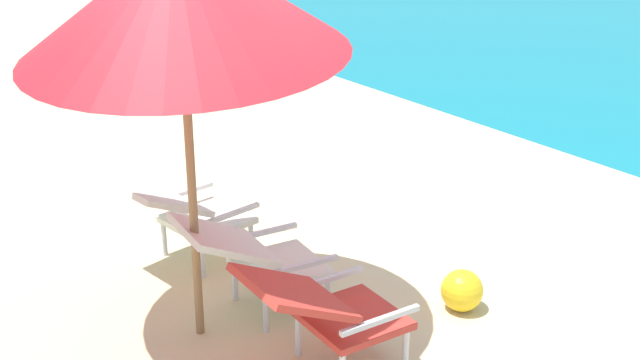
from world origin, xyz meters
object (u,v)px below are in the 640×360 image
at_px(lounge_chair_left, 185,210).
at_px(lounge_chair_right, 325,307).
at_px(beach_ball, 462,290).
at_px(lounge_chair_center, 254,255).

distance_m(lounge_chair_left, lounge_chair_right, 1.58).
height_order(lounge_chair_left, beach_ball, lounge_chair_left).
relative_size(lounge_chair_left, beach_ball, 3.52).
xyz_separation_m(lounge_chair_center, lounge_chair_right, (0.75, -0.04, 0.00)).
height_order(lounge_chair_left, lounge_chair_right, same).
distance_m(lounge_chair_right, beach_ball, 1.11).
xyz_separation_m(lounge_chair_center, beach_ball, (0.73, 1.04, -0.27)).
bearing_deg(lounge_chair_right, lounge_chair_center, 176.79).
bearing_deg(lounge_chair_center, lounge_chair_right, -3.21).
xyz_separation_m(lounge_chair_left, beach_ball, (1.57, 1.04, -0.27)).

